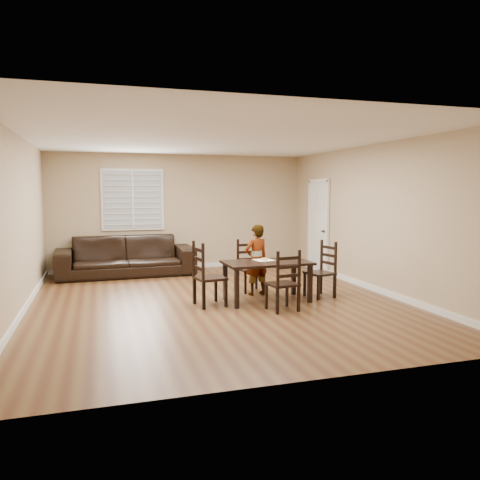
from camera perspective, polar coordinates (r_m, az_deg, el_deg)
name	(u,v)px	position (r m, az deg, el deg)	size (l,w,h in m)	color
ground	(216,301)	(7.96, -2.93, -7.43)	(7.00, 7.00, 0.00)	brown
room	(215,193)	(7.92, -3.06, 5.69)	(6.04, 7.04, 2.72)	tan
dining_table	(267,267)	(7.85, 3.31, -3.29)	(1.45, 0.84, 0.67)	black
chair_near	(249,267)	(8.73, 1.04, -3.31)	(0.47, 0.44, 0.96)	black
chair_far	(286,284)	(7.18, 5.66, -5.38)	(0.48, 0.46, 0.96)	black
chair_left	(203,277)	(7.52, -4.58, -4.54)	(0.51, 0.54, 1.05)	black
chair_right	(325,271)	(8.35, 10.34, -3.77)	(0.49, 0.52, 0.98)	black
child	(256,260)	(8.33, 2.01, -2.43)	(0.46, 0.30, 1.26)	gray
napkin	(264,260)	(7.99, 2.90, -2.45)	(0.29, 0.29, 0.00)	white
donut	(265,259)	(7.99, 3.02, -2.29)	(0.11, 0.11, 0.04)	#D2944B
sofa	(126,256)	(10.54, -13.71, -1.92)	(2.93, 1.15, 0.86)	black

